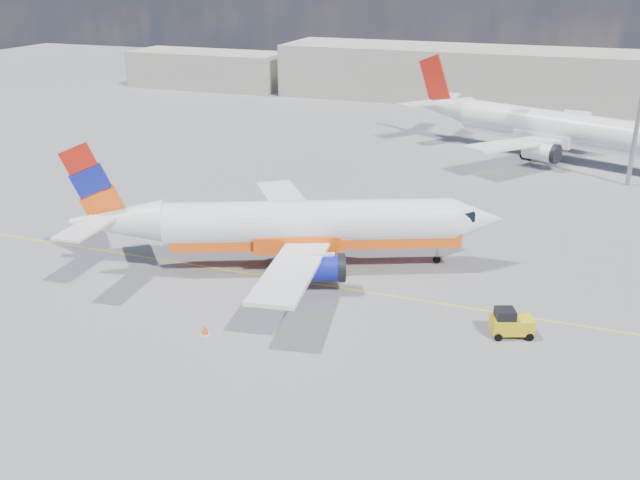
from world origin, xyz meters
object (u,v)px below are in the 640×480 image
(second_jet, at_px, (548,128))
(gse_tug, at_px, (511,323))
(main_jet, at_px, (296,225))
(traffic_cone, at_px, (205,330))

(second_jet, distance_m, gse_tug, 42.84)
(main_jet, distance_m, traffic_cone, 11.58)
(gse_tug, xyz_separation_m, traffic_cone, (-16.68, -6.11, -0.48))
(main_jet, distance_m, gse_tug, 16.44)
(main_jet, bearing_deg, second_jet, 45.78)
(gse_tug, bearing_deg, second_jet, 70.18)
(gse_tug, bearing_deg, main_jet, 140.64)
(gse_tug, height_order, traffic_cone, gse_tug)
(main_jet, xyz_separation_m, traffic_cone, (-1.21, -11.17, -2.78))
(main_jet, bearing_deg, traffic_cone, -119.46)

